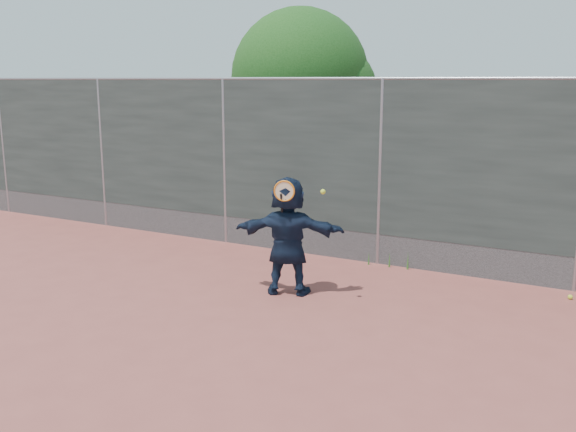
% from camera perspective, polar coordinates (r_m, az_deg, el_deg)
% --- Properties ---
extents(ground, '(80.00, 80.00, 0.00)m').
position_cam_1_polar(ground, '(7.75, -1.32, -10.61)').
color(ground, '#9E4C42').
rests_on(ground, ground).
extents(player, '(1.64, 0.98, 1.68)m').
position_cam_1_polar(player, '(8.99, -0.00, -1.75)').
color(player, '#131F36').
rests_on(player, ground).
extents(ball_ground, '(0.07, 0.07, 0.07)m').
position_cam_1_polar(ball_ground, '(9.77, 23.80, -6.61)').
color(ball_ground, '#CCE432').
rests_on(ball_ground, ground).
extents(fence, '(20.00, 0.06, 3.03)m').
position_cam_1_polar(fence, '(10.44, 8.20, 4.20)').
color(fence, '#38423D').
rests_on(fence, ground).
extents(swing_action, '(0.76, 0.14, 0.51)m').
position_cam_1_polar(swing_action, '(8.63, -0.01, 2.12)').
color(swing_action, orange).
rests_on(swing_action, ground).
extents(tree_left, '(3.15, 3.00, 4.53)m').
position_cam_1_polar(tree_left, '(14.28, 1.73, 11.86)').
color(tree_left, '#382314').
rests_on(tree_left, ground).
extents(weed_clump, '(0.68, 0.07, 0.30)m').
position_cam_1_polar(weed_clump, '(10.53, 9.25, -3.83)').
color(weed_clump, '#387226').
rests_on(weed_clump, ground).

